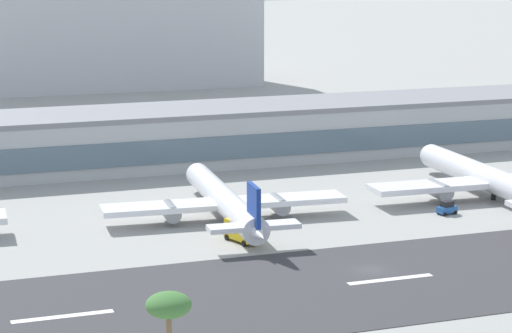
{
  "coord_description": "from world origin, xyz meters",
  "views": [
    {
      "loc": [
        -59.51,
        -122.61,
        42.34
      ],
      "look_at": [
        -4.65,
        33.04,
        8.08
      ],
      "focal_mm": 74.0,
      "sensor_mm": 36.0,
      "label": 1
    }
  ],
  "objects_px": {
    "distant_hotel_block": "(82,16)",
    "terminal_building": "(140,138)",
    "service_baggage_tug_1": "(447,208)",
    "airliner_navy_tail_gate_1": "(226,203)",
    "palm_tree_1": "(169,308)",
    "airliner_red_tail_gate_2": "(493,181)",
    "service_box_truck_0": "(242,230)"
  },
  "relations": [
    {
      "from": "terminal_building",
      "to": "service_box_truck_0",
      "type": "height_order",
      "value": "terminal_building"
    },
    {
      "from": "palm_tree_1",
      "to": "airliner_red_tail_gate_2",
      "type": "bearing_deg",
      "value": 40.62
    },
    {
      "from": "airliner_navy_tail_gate_1",
      "to": "service_baggage_tug_1",
      "type": "distance_m",
      "value": 36.04
    },
    {
      "from": "service_box_truck_0",
      "to": "palm_tree_1",
      "type": "relative_size",
      "value": 0.56
    },
    {
      "from": "terminal_building",
      "to": "palm_tree_1",
      "type": "relative_size",
      "value": 18.73
    },
    {
      "from": "terminal_building",
      "to": "distant_hotel_block",
      "type": "height_order",
      "value": "distant_hotel_block"
    },
    {
      "from": "terminal_building",
      "to": "airliner_red_tail_gate_2",
      "type": "bearing_deg",
      "value": -43.59
    },
    {
      "from": "palm_tree_1",
      "to": "service_box_truck_0",
      "type": "bearing_deg",
      "value": 64.75
    },
    {
      "from": "terminal_building",
      "to": "service_baggage_tug_1",
      "type": "xyz_separation_m",
      "value": [
        37.98,
        -54.36,
        -4.55
      ]
    },
    {
      "from": "distant_hotel_block",
      "to": "airliner_navy_tail_gate_1",
      "type": "bearing_deg",
      "value": -92.83
    },
    {
      "from": "distant_hotel_block",
      "to": "airliner_red_tail_gate_2",
      "type": "xyz_separation_m",
      "value": [
        39.38,
        -169.34,
        -18.94
      ]
    },
    {
      "from": "distant_hotel_block",
      "to": "terminal_building",
      "type": "bearing_deg",
      "value": -95.22
    },
    {
      "from": "service_baggage_tug_1",
      "to": "airliner_navy_tail_gate_1",
      "type": "bearing_deg",
      "value": -23.53
    },
    {
      "from": "airliner_navy_tail_gate_1",
      "to": "airliner_red_tail_gate_2",
      "type": "distance_m",
      "value": 47.7
    },
    {
      "from": "terminal_building",
      "to": "airliner_red_tail_gate_2",
      "type": "xyz_separation_m",
      "value": [
        50.47,
        -48.04,
        -2.32
      ]
    },
    {
      "from": "airliner_navy_tail_gate_1",
      "to": "airliner_red_tail_gate_2",
      "type": "xyz_separation_m",
      "value": [
        47.69,
        -1.12,
        0.23
      ]
    },
    {
      "from": "airliner_navy_tail_gate_1",
      "to": "palm_tree_1",
      "type": "height_order",
      "value": "palm_tree_1"
    },
    {
      "from": "service_box_truck_0",
      "to": "service_baggage_tug_1",
      "type": "bearing_deg",
      "value": -101.09
    },
    {
      "from": "distant_hotel_block",
      "to": "service_box_truck_0",
      "type": "distance_m",
      "value": 181.65
    },
    {
      "from": "terminal_building",
      "to": "service_box_truck_0",
      "type": "bearing_deg",
      "value": -88.73
    },
    {
      "from": "airliner_red_tail_gate_2",
      "to": "service_baggage_tug_1",
      "type": "xyz_separation_m",
      "value": [
        -12.48,
        -6.32,
        -2.23
      ]
    },
    {
      "from": "service_baggage_tug_1",
      "to": "palm_tree_1",
      "type": "xyz_separation_m",
      "value": [
        -61.45,
        -57.09,
        9.04
      ]
    },
    {
      "from": "distant_hotel_block",
      "to": "airliner_red_tail_gate_2",
      "type": "bearing_deg",
      "value": -76.91
    },
    {
      "from": "distant_hotel_block",
      "to": "service_box_truck_0",
      "type": "relative_size",
      "value": 16.64
    },
    {
      "from": "service_box_truck_0",
      "to": "airliner_red_tail_gate_2",
      "type": "bearing_deg",
      "value": -95.7
    },
    {
      "from": "airliner_navy_tail_gate_1",
      "to": "service_box_truck_0",
      "type": "height_order",
      "value": "airliner_navy_tail_gate_1"
    },
    {
      "from": "distant_hotel_block",
      "to": "palm_tree_1",
      "type": "height_order",
      "value": "distant_hotel_block"
    },
    {
      "from": "airliner_red_tail_gate_2",
      "to": "service_box_truck_0",
      "type": "relative_size",
      "value": 7.65
    },
    {
      "from": "distant_hotel_block",
      "to": "service_baggage_tug_1",
      "type": "xyz_separation_m",
      "value": [
        26.89,
        -175.66,
        -21.17
      ]
    },
    {
      "from": "service_box_truck_0",
      "to": "palm_tree_1",
      "type": "bearing_deg",
      "value": 136.55
    },
    {
      "from": "service_box_truck_0",
      "to": "terminal_building",
      "type": "bearing_deg",
      "value": -16.93
    },
    {
      "from": "distant_hotel_block",
      "to": "palm_tree_1",
      "type": "xyz_separation_m",
      "value": [
        -34.56,
        -232.75,
        -12.13
      ]
    }
  ]
}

